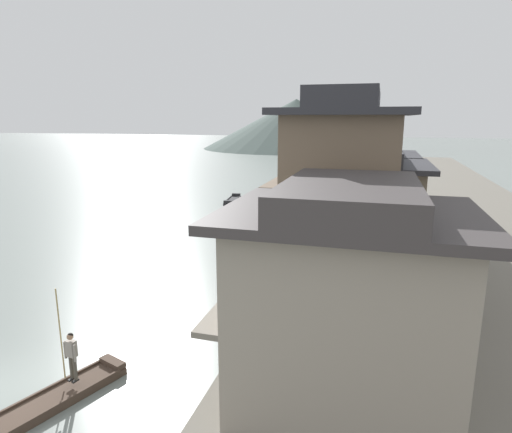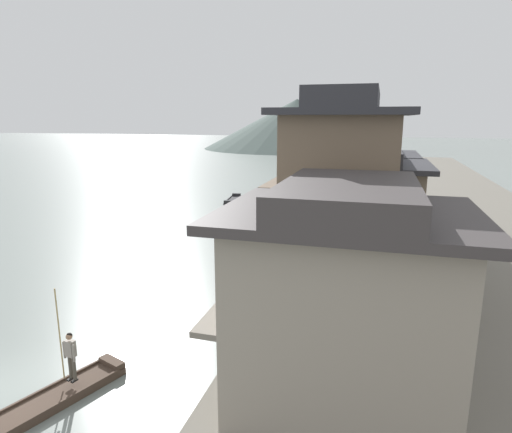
# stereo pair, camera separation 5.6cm
# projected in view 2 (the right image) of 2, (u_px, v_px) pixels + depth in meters

# --- Properties ---
(riverbank_right) EXTENTS (18.00, 110.00, 0.72)m
(riverbank_right) POSITION_uv_depth(u_px,v_px,m) (432.00, 214.00, 37.26)
(riverbank_right) COLOR #6B665B
(riverbank_right) RESTS_ON ground
(boat_foreground_poled) EXTENTS (2.84, 5.55, 0.40)m
(boat_foreground_poled) POSITION_uv_depth(u_px,v_px,m) (38.00, 407.00, 12.71)
(boat_foreground_poled) COLOR #423328
(boat_foreground_poled) RESTS_ON ground
(boatman_person) EXTENTS (0.57, 0.31, 3.04)m
(boatman_person) POSITION_uv_depth(u_px,v_px,m) (70.00, 351.00, 13.36)
(boatman_person) COLOR black
(boatman_person) RESTS_ON boat_foreground_poled
(boat_moored_nearest) EXTENTS (1.55, 4.59, 0.57)m
(boat_moored_nearest) POSITION_uv_depth(u_px,v_px,m) (233.00, 200.00, 44.35)
(boat_moored_nearest) COLOR #232326
(boat_moored_nearest) RESTS_ON ground
(boat_moored_second) EXTENTS (2.01, 5.24, 0.53)m
(boat_moored_second) POSITION_uv_depth(u_px,v_px,m) (291.00, 229.00, 33.02)
(boat_moored_second) COLOR brown
(boat_moored_second) RESTS_ON ground
(boat_moored_third) EXTENTS (1.03, 4.09, 0.59)m
(boat_moored_third) POSITION_uv_depth(u_px,v_px,m) (271.00, 250.00, 27.67)
(boat_moored_third) COLOR brown
(boat_moored_third) RESTS_ON ground
(boat_moored_far) EXTENTS (1.24, 3.79, 0.36)m
(boat_moored_far) POSITION_uv_depth(u_px,v_px,m) (335.00, 182.00, 57.94)
(boat_moored_far) COLOR #33281E
(boat_moored_far) RESTS_ON ground
(house_waterfront_nearest) EXTENTS (6.70, 5.41, 6.14)m
(house_waterfront_nearest) POSITION_uv_depth(u_px,v_px,m) (344.00, 298.00, 11.51)
(house_waterfront_nearest) COLOR gray
(house_waterfront_nearest) RESTS_ON riverbank_right
(house_waterfront_second) EXTENTS (5.25, 6.25, 8.74)m
(house_waterfront_second) POSITION_uv_depth(u_px,v_px,m) (341.00, 204.00, 17.47)
(house_waterfront_second) COLOR #75604C
(house_waterfront_second) RESTS_ON riverbank_right
(house_waterfront_tall) EXTENTS (6.69, 6.40, 6.14)m
(house_waterfront_tall) POSITION_uv_depth(u_px,v_px,m) (364.00, 208.00, 23.16)
(house_waterfront_tall) COLOR #7F705B
(house_waterfront_tall) RESTS_ON riverbank_right
(house_waterfront_narrow) EXTENTS (6.53, 7.06, 6.14)m
(house_waterfront_narrow) POSITION_uv_depth(u_px,v_px,m) (367.00, 190.00, 29.15)
(house_waterfront_narrow) COLOR gray
(house_waterfront_narrow) RESTS_ON riverbank_right
(mooring_post_dock_near) EXTENTS (0.20, 0.20, 0.75)m
(mooring_post_dock_near) POSITION_uv_depth(u_px,v_px,m) (271.00, 297.00, 18.18)
(mooring_post_dock_near) COLOR #473828
(mooring_post_dock_near) RESTS_ON riverbank_right
(mooring_post_dock_mid) EXTENTS (0.20, 0.20, 0.99)m
(mooring_post_dock_mid) POSITION_uv_depth(u_px,v_px,m) (306.00, 239.00, 26.41)
(mooring_post_dock_mid) COLOR #473828
(mooring_post_dock_mid) RESTS_ON riverbank_right
(hill_far_west) EXTENTS (52.80, 52.80, 13.72)m
(hill_far_west) POSITION_uv_depth(u_px,v_px,m) (297.00, 124.00, 123.41)
(hill_far_west) COLOR #4C5B56
(hill_far_west) RESTS_ON ground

